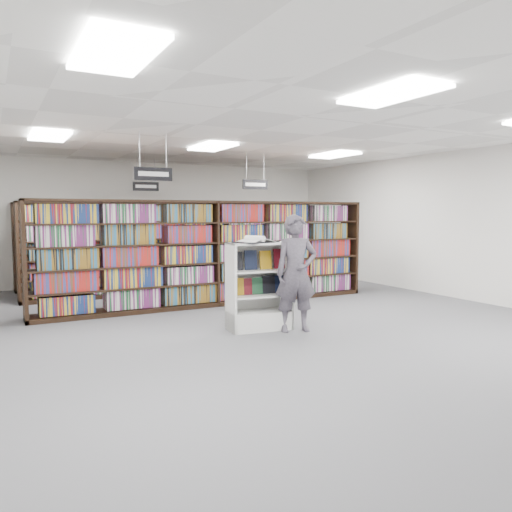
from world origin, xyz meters
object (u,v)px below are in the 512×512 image
open_book (256,241)px  shopper (296,273)px  endcap_display (258,300)px  bookshelf_row_near (213,253)px

open_book → shopper: shopper is taller
shopper → endcap_display: bearing=153.5°
bookshelf_row_near → endcap_display: (-0.20, -2.29, -0.58)m
bookshelf_row_near → endcap_display: bookshelf_row_near is taller
endcap_display → shopper: shopper is taller
bookshelf_row_near → open_book: size_ratio=8.70×
open_book → endcap_display: bearing=-8.8°
bookshelf_row_near → endcap_display: bearing=-94.9°
endcap_display → open_book: open_book is taller
open_book → shopper: 0.82m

